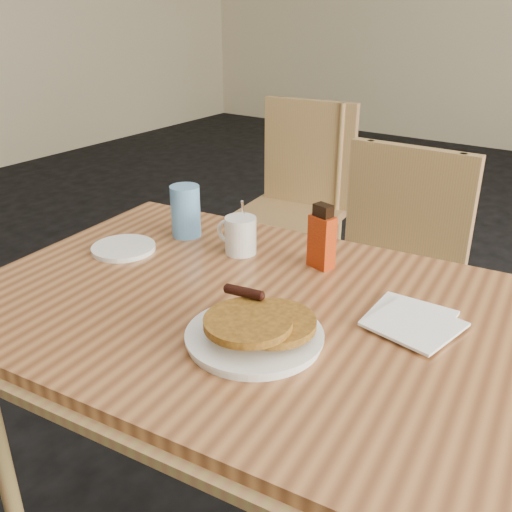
{
  "coord_description": "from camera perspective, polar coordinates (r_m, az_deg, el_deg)",
  "views": [
    {
      "loc": [
        0.53,
        -0.82,
        1.33
      ],
      "look_at": [
        -0.05,
        0.03,
        0.86
      ],
      "focal_mm": 40.0,
      "sensor_mm": 36.0,
      "label": 1
    }
  ],
  "objects": [
    {
      "name": "main_table",
      "position": [
        1.2,
        0.12,
        -6.55
      ],
      "size": [
        1.34,
        0.98,
        0.75
      ],
      "rotation": [
        0.0,
        0.0,
        0.1
      ],
      "color": "#A4673A",
      "rests_on": "floor"
    },
    {
      "name": "napkin_stack",
      "position": [
        1.15,
        15.32,
        -6.28
      ],
      "size": [
        0.19,
        0.2,
        0.01
      ],
      "rotation": [
        0.0,
        0.0,
        0.02
      ],
      "color": "white",
      "rests_on": "main_table"
    },
    {
      "name": "side_saucer",
      "position": [
        1.47,
        -13.11,
        0.79
      ],
      "size": [
        0.19,
        0.19,
        0.01
      ],
      "primitive_type": "cylinder",
      "rotation": [
        0.0,
        0.0,
        0.2
      ],
      "color": "white",
      "rests_on": "main_table"
    },
    {
      "name": "coffee_mug",
      "position": [
        1.4,
        -1.64,
        2.18
      ],
      "size": [
        0.11,
        0.08,
        0.15
      ],
      "rotation": [
        0.0,
        0.0,
        -0.11
      ],
      "color": "white",
      "rests_on": "main_table"
    },
    {
      "name": "pancake_plate",
      "position": [
        1.05,
        -0.08,
        -7.4
      ],
      "size": [
        0.26,
        0.26,
        0.08
      ],
      "rotation": [
        0.0,
        0.0,
        -0.27
      ],
      "color": "white",
      "rests_on": "main_table"
    },
    {
      "name": "chair_wall_extra",
      "position": [
        2.53,
        4.1,
        6.59
      ],
      "size": [
        0.47,
        0.47,
        0.93
      ],
      "rotation": [
        0.0,
        0.0,
        0.12
      ],
      "color": "#9B8249",
      "rests_on": "floor"
    },
    {
      "name": "blue_tumbler",
      "position": [
        1.51,
        -7.05,
        4.48
      ],
      "size": [
        0.09,
        0.09,
        0.14
      ],
      "primitive_type": "cylinder",
      "rotation": [
        0.0,
        0.0,
        -0.23
      ],
      "color": "#5B97D5",
      "rests_on": "main_table"
    },
    {
      "name": "chair_main_far",
      "position": [
        1.88,
        13.39,
        -0.96
      ],
      "size": [
        0.41,
        0.41,
        0.91
      ],
      "rotation": [
        0.0,
        0.0,
        -0.0
      ],
      "color": "#9B8249",
      "rests_on": "floor"
    },
    {
      "name": "syrup_bottle",
      "position": [
        1.32,
        6.6,
        1.75
      ],
      "size": [
        0.07,
        0.05,
        0.15
      ],
      "rotation": [
        0.0,
        0.0,
        -0.25
      ],
      "color": "maroon",
      "rests_on": "main_table"
    }
  ]
}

